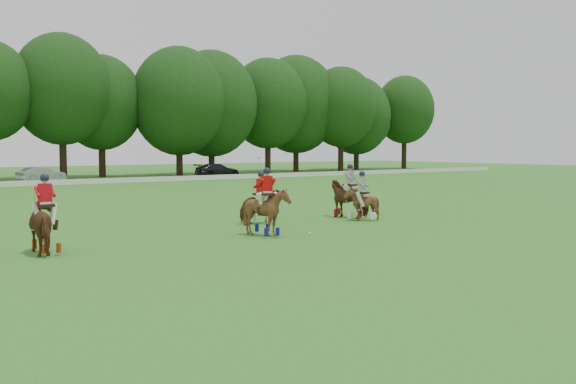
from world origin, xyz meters
TOP-DOWN VIEW (x-y plane):
  - ground at (0.00, 0.00)m, footprint 180.00×180.00m
  - boundary_rail at (0.00, 38.00)m, footprint 120.00×0.10m
  - car_mid at (2.94, 42.50)m, footprint 4.41×2.56m
  - car_right at (20.74, 42.50)m, footprint 4.89×2.24m
  - polo_red_a at (-7.59, 3.72)m, footprint 1.22×1.97m
  - polo_red_b at (1.57, 5.97)m, footprint 1.68×1.54m
  - polo_red_c at (-0.24, 2.92)m, footprint 1.80×1.91m
  - polo_stripe_a at (6.09, 5.62)m, footprint 1.64×2.17m
  - polo_stripe_b at (5.65, 4.37)m, footprint 1.55×1.61m
  - polo_ball at (1.13, 2.23)m, footprint 0.09×0.09m

SIDE VIEW (x-z plane):
  - ground at x=0.00m, z-range 0.00..0.00m
  - polo_ball at x=1.13m, z-range 0.00..0.09m
  - boundary_rail at x=0.00m, z-range 0.00..0.44m
  - car_mid at x=2.94m, z-range 0.00..1.38m
  - car_right at x=20.74m, z-range 0.00..1.38m
  - polo_stripe_b at x=5.65m, z-range -0.32..1.80m
  - polo_red_b at x=1.57m, z-range -0.59..2.08m
  - polo_red_a at x=-7.59m, z-range -0.32..2.02m
  - polo_stripe_a at x=6.09m, z-range -0.32..2.05m
  - polo_red_c at x=-0.24m, z-range -0.33..2.08m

